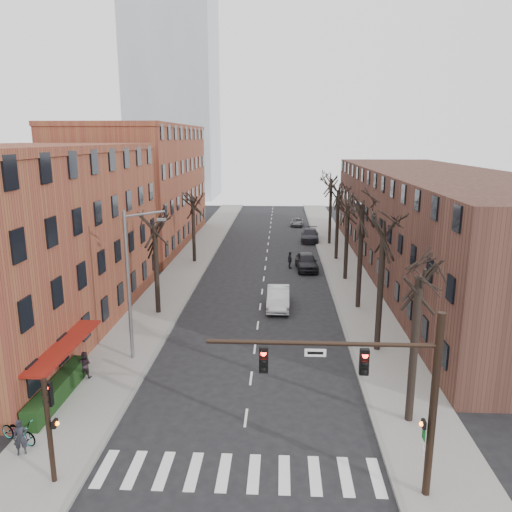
# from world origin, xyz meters

# --- Properties ---
(ground) EXTENTS (160.00, 160.00, 0.00)m
(ground) POSITION_xyz_m (0.00, 0.00, 0.00)
(ground) COLOR black
(ground) RESTS_ON ground
(sidewalk_left) EXTENTS (4.00, 90.00, 0.15)m
(sidewalk_left) POSITION_xyz_m (-8.00, 35.00, 0.07)
(sidewalk_left) COLOR gray
(sidewalk_left) RESTS_ON ground
(sidewalk_right) EXTENTS (4.00, 90.00, 0.15)m
(sidewalk_right) POSITION_xyz_m (8.00, 35.00, 0.07)
(sidewalk_right) COLOR gray
(sidewalk_right) RESTS_ON ground
(building_left_near) EXTENTS (12.00, 26.00, 12.00)m
(building_left_near) POSITION_xyz_m (-16.00, 15.00, 6.00)
(building_left_near) COLOR brown
(building_left_near) RESTS_ON ground
(building_left_far) EXTENTS (12.00, 28.00, 14.00)m
(building_left_far) POSITION_xyz_m (-16.00, 44.00, 7.00)
(building_left_far) COLOR brown
(building_left_far) RESTS_ON ground
(building_right) EXTENTS (12.00, 50.00, 10.00)m
(building_right) POSITION_xyz_m (16.00, 30.00, 5.00)
(building_right) COLOR #4E2E24
(building_right) RESTS_ON ground
(office_tower) EXTENTS (18.00, 18.00, 60.00)m
(office_tower) POSITION_xyz_m (-22.00, 95.00, 30.00)
(office_tower) COLOR #B2B7BF
(office_tower) RESTS_ON ground
(awning_left) EXTENTS (1.20, 7.00, 0.15)m
(awning_left) POSITION_xyz_m (-9.40, 6.00, 0.00)
(awning_left) COLOR maroon
(awning_left) RESTS_ON ground
(hedge) EXTENTS (0.80, 6.00, 1.00)m
(hedge) POSITION_xyz_m (-9.50, 5.00, 0.65)
(hedge) COLOR #193312
(hedge) RESTS_ON sidewalk_left
(tree_right_a) EXTENTS (5.20, 5.20, 10.00)m
(tree_right_a) POSITION_xyz_m (7.60, 4.00, 0.00)
(tree_right_a) COLOR black
(tree_right_a) RESTS_ON ground
(tree_right_b) EXTENTS (5.20, 5.20, 10.80)m
(tree_right_b) POSITION_xyz_m (7.60, 12.00, 0.00)
(tree_right_b) COLOR black
(tree_right_b) RESTS_ON ground
(tree_right_c) EXTENTS (5.20, 5.20, 11.60)m
(tree_right_c) POSITION_xyz_m (7.60, 20.00, 0.00)
(tree_right_c) COLOR black
(tree_right_c) RESTS_ON ground
(tree_right_d) EXTENTS (5.20, 5.20, 10.00)m
(tree_right_d) POSITION_xyz_m (7.60, 28.00, 0.00)
(tree_right_d) COLOR black
(tree_right_d) RESTS_ON ground
(tree_right_e) EXTENTS (5.20, 5.20, 10.80)m
(tree_right_e) POSITION_xyz_m (7.60, 36.00, 0.00)
(tree_right_e) COLOR black
(tree_right_e) RESTS_ON ground
(tree_right_f) EXTENTS (5.20, 5.20, 11.60)m
(tree_right_f) POSITION_xyz_m (7.60, 44.00, 0.00)
(tree_right_f) COLOR black
(tree_right_f) RESTS_ON ground
(tree_left_a) EXTENTS (5.20, 5.20, 9.50)m
(tree_left_a) POSITION_xyz_m (-7.60, 18.00, 0.00)
(tree_left_a) COLOR black
(tree_left_a) RESTS_ON ground
(tree_left_b) EXTENTS (5.20, 5.20, 9.50)m
(tree_left_b) POSITION_xyz_m (-7.60, 34.00, 0.00)
(tree_left_b) COLOR black
(tree_left_b) RESTS_ON ground
(signal_mast_arm) EXTENTS (8.14, 0.30, 7.20)m
(signal_mast_arm) POSITION_xyz_m (5.45, -1.00, 4.40)
(signal_mast_arm) COLOR black
(signal_mast_arm) RESTS_ON ground
(signal_pole_left) EXTENTS (0.47, 0.44, 4.40)m
(signal_pole_left) POSITION_xyz_m (-6.99, -0.95, 2.61)
(signal_pole_left) COLOR black
(signal_pole_left) RESTS_ON ground
(streetlight) EXTENTS (2.45, 0.22, 9.03)m
(streetlight) POSITION_xyz_m (-7.03, 10.00, 5.01)
(streetlight) COLOR slate
(streetlight) RESTS_ON ground
(silver_sedan) EXTENTS (1.74, 4.92, 1.62)m
(silver_sedan) POSITION_xyz_m (1.42, 19.89, 0.81)
(silver_sedan) COLOR #B9BBC1
(silver_sedan) RESTS_ON ground
(parked_car_near) EXTENTS (2.37, 5.17, 1.72)m
(parked_car_near) POSITION_xyz_m (4.17, 31.57, 0.86)
(parked_car_near) COLOR black
(parked_car_near) RESTS_ON ground
(parked_car_mid) EXTENTS (2.52, 5.54, 1.57)m
(parked_car_mid) POSITION_xyz_m (5.30, 45.90, 0.79)
(parked_car_mid) COLOR black
(parked_car_mid) RESTS_ON ground
(parked_car_far) EXTENTS (2.13, 4.12, 1.11)m
(parked_car_far) POSITION_xyz_m (4.00, 57.44, 0.56)
(parked_car_far) COLOR slate
(parked_car_far) RESTS_ON ground
(pedestrian_a) EXTENTS (0.65, 0.55, 1.52)m
(pedestrian_a) POSITION_xyz_m (-9.07, 0.56, 0.91)
(pedestrian_a) COLOR #22232A
(pedestrian_a) RESTS_ON sidewalk_left
(pedestrian_b) EXTENTS (0.74, 0.58, 1.50)m
(pedestrian_b) POSITION_xyz_m (-9.06, 7.37, 0.90)
(pedestrian_b) COLOR black
(pedestrian_b) RESTS_ON sidewalk_left
(pedestrian_crossing) EXTENTS (0.71, 1.11, 1.75)m
(pedestrian_crossing) POSITION_xyz_m (2.52, 31.93, 0.88)
(pedestrian_crossing) COLOR black
(pedestrian_crossing) RESTS_ON ground
(bicycle) EXTENTS (2.06, 1.33, 1.02)m
(bicycle) POSITION_xyz_m (-9.60, 1.36, 0.66)
(bicycle) COLOR gray
(bicycle) RESTS_ON sidewalk_left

